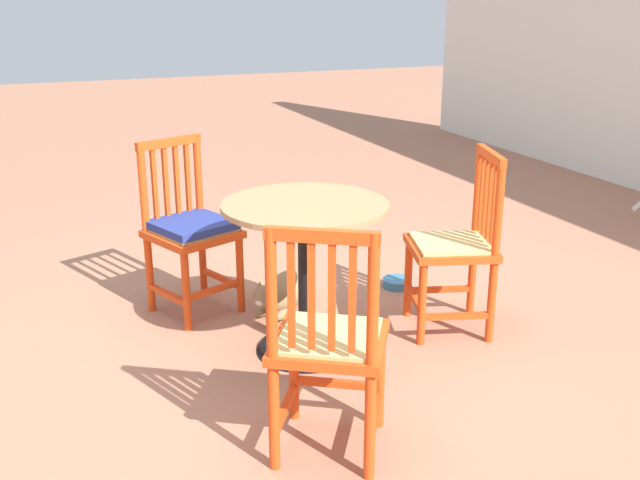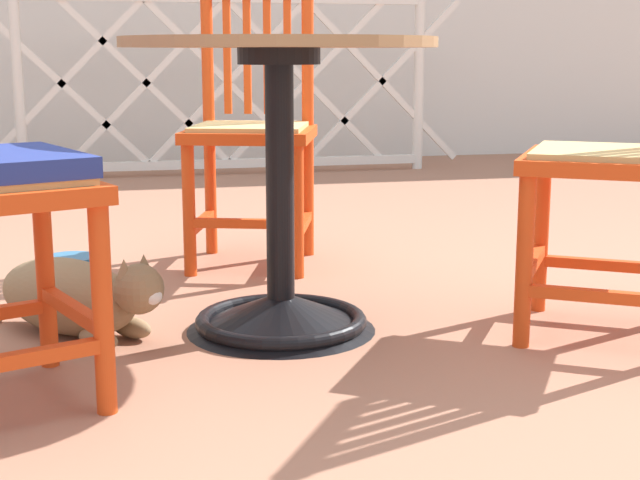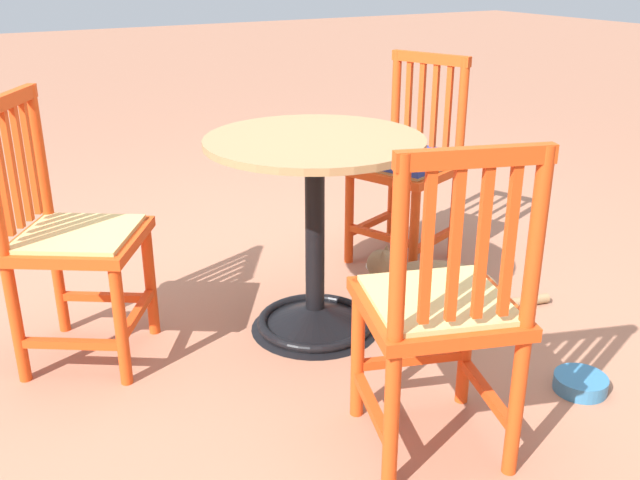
{
  "view_description": "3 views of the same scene",
  "coord_description": "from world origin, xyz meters",
  "px_view_note": "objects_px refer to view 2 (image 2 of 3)",
  "views": [
    {
      "loc": [
        1.51,
        -2.37,
        2.09
      ],
      "look_at": [
        0.11,
        -0.19,
        0.55
      ],
      "focal_mm": 47.08,
      "sensor_mm": 36.0,
      "label": 1
    },
    {
      "loc": [
        1.35,
        2.2,
        1.33
      ],
      "look_at": [
        -0.05,
        0.04,
        0.54
      ],
      "focal_mm": 44.43,
      "sensor_mm": 36.0,
      "label": 2
    },
    {
      "loc": [
        -1.57,
        1.68,
        0.62
      ],
      "look_at": [
        -0.0,
        0.08,
        0.23
      ],
      "focal_mm": 56.06,
      "sensor_mm": 36.0,
      "label": 3
    }
  ],
  "objects_px": {
    "orange_chair_by_planter": "(151,306)",
    "cafe_table": "(284,387)",
    "tabby_cat": "(283,378)",
    "orange_chair_facing_out": "(471,320)",
    "orange_chair_at_corner": "(113,431)"
  },
  "relations": [
    {
      "from": "cafe_table",
      "to": "orange_chair_by_planter",
      "type": "distance_m",
      "value": 0.79
    },
    {
      "from": "cafe_table",
      "to": "tabby_cat",
      "type": "relative_size",
      "value": 1.02
    },
    {
      "from": "orange_chair_by_planter",
      "to": "orange_chair_at_corner",
      "type": "distance_m",
      "value": 1.25
    },
    {
      "from": "orange_chair_by_planter",
      "to": "cafe_table",
      "type": "bearing_deg",
      "value": 104.38
    },
    {
      "from": "orange_chair_at_corner",
      "to": "tabby_cat",
      "type": "relative_size",
      "value": 1.23
    },
    {
      "from": "orange_chair_by_planter",
      "to": "orange_chair_at_corner",
      "type": "xyz_separation_m",
      "value": [
        0.54,
        1.12,
        0.01
      ]
    },
    {
      "from": "cafe_table",
      "to": "tabby_cat",
      "type": "height_order",
      "value": "cafe_table"
    },
    {
      "from": "cafe_table",
      "to": "orange_chair_facing_out",
      "type": "distance_m",
      "value": 0.8
    },
    {
      "from": "orange_chair_by_planter",
      "to": "orange_chair_facing_out",
      "type": "bearing_deg",
      "value": 138.23
    },
    {
      "from": "cafe_table",
      "to": "tabby_cat",
      "type": "bearing_deg",
      "value": -119.67
    },
    {
      "from": "orange_chair_facing_out",
      "to": "tabby_cat",
      "type": "bearing_deg",
      "value": -51.77
    },
    {
      "from": "orange_chair_facing_out",
      "to": "tabby_cat",
      "type": "height_order",
      "value": "orange_chair_facing_out"
    },
    {
      "from": "cafe_table",
      "to": "orange_chair_at_corner",
      "type": "xyz_separation_m",
      "value": [
        0.73,
        0.37,
        0.16
      ]
    },
    {
      "from": "cafe_table",
      "to": "orange_chair_facing_out",
      "type": "height_order",
      "value": "orange_chair_facing_out"
    },
    {
      "from": "orange_chair_facing_out",
      "to": "orange_chair_at_corner",
      "type": "distance_m",
      "value": 1.53
    }
  ]
}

